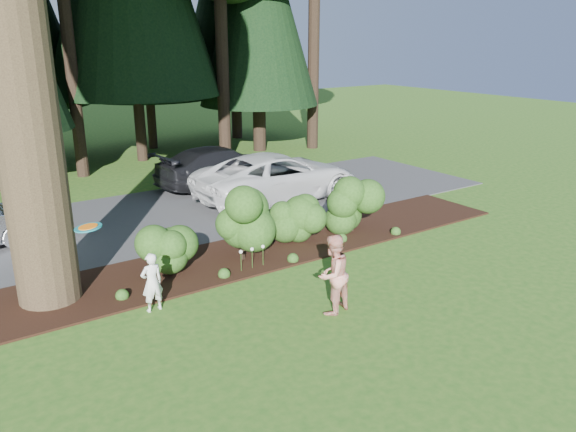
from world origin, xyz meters
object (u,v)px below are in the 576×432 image
object	(u,v)px
frisbee	(88,227)
car_dark_suv	(220,166)
car_white_suv	(277,177)
child	(152,282)
adult	(333,274)

from	to	relation	value
frisbee	car_dark_suv	bearing A→B (deg)	48.83
frisbee	car_white_suv	bearing A→B (deg)	33.72
car_white_suv	frisbee	xyz separation A→B (m)	(-7.44, -4.97, 1.07)
child	adult	distance (m)	3.58
car_white_suv	child	size ratio (longest dim) A/B	4.62
car_white_suv	adult	xyz separation A→B (m)	(-3.49, -7.30, -0.00)
car_white_suv	car_dark_suv	distance (m)	2.89
adult	frisbee	world-z (taller)	frisbee
car_white_suv	car_dark_suv	bearing A→B (deg)	10.69
car_dark_suv	adult	size ratio (longest dim) A/B	3.02
frisbee	adult	bearing A→B (deg)	-30.61
child	car_dark_suv	bearing A→B (deg)	-129.74
car_white_suv	adult	distance (m)	8.10
car_white_suv	child	xyz separation A→B (m)	(-6.41, -5.23, -0.20)
car_dark_suv	frisbee	xyz separation A→B (m)	(-6.81, -7.79, 1.15)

